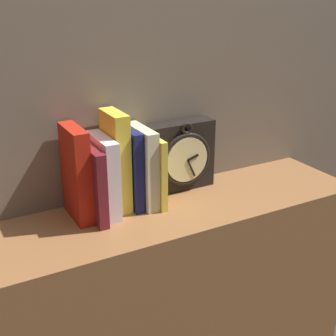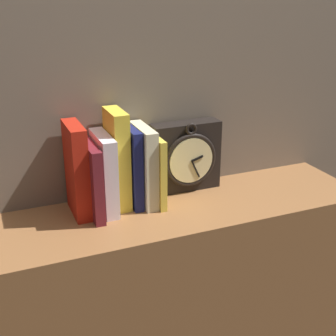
{
  "view_description": "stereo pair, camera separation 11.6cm",
  "coord_description": "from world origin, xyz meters",
  "px_view_note": "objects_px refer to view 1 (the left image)",
  "views": [
    {
      "loc": [
        -0.52,
        -0.95,
        1.34
      ],
      "look_at": [
        0.0,
        0.0,
        0.92
      ],
      "focal_mm": 50.0,
      "sensor_mm": 36.0,
      "label": 1
    },
    {
      "loc": [
        -0.42,
        -1.0,
        1.34
      ],
      "look_at": [
        0.0,
        0.0,
        0.92
      ],
      "focal_mm": 50.0,
      "sensor_mm": 36.0,
      "label": 2
    }
  ],
  "objects_px": {
    "book_slot1_maroon": "(91,182)",
    "book_slot4_navy": "(130,168)",
    "clock": "(181,156)",
    "book_slot3_yellow": "(116,161)",
    "book_slot5_cream": "(142,167)",
    "book_slot6_yellow": "(152,169)",
    "book_slot2_white": "(104,176)",
    "book_slot0_red": "(76,174)"
  },
  "relations": [
    {
      "from": "book_slot4_navy",
      "to": "book_slot6_yellow",
      "type": "xyz_separation_m",
      "value": [
        0.06,
        -0.01,
        -0.01
      ]
    },
    {
      "from": "book_slot1_maroon",
      "to": "book_slot4_navy",
      "type": "xyz_separation_m",
      "value": [
        0.11,
        0.02,
        0.01
      ]
    },
    {
      "from": "book_slot1_maroon",
      "to": "book_slot6_yellow",
      "type": "distance_m",
      "value": 0.17
    },
    {
      "from": "book_slot2_white",
      "to": "book_slot3_yellow",
      "type": "height_order",
      "value": "book_slot3_yellow"
    },
    {
      "from": "clock",
      "to": "book_slot4_navy",
      "type": "relative_size",
      "value": 0.97
    },
    {
      "from": "clock",
      "to": "book_slot1_maroon",
      "type": "height_order",
      "value": "clock"
    },
    {
      "from": "book_slot1_maroon",
      "to": "book_slot2_white",
      "type": "relative_size",
      "value": 0.93
    },
    {
      "from": "book_slot2_white",
      "to": "book_slot4_navy",
      "type": "relative_size",
      "value": 0.97
    },
    {
      "from": "book_slot5_cream",
      "to": "book_slot4_navy",
      "type": "bearing_deg",
      "value": 168.21
    },
    {
      "from": "book_slot1_maroon",
      "to": "book_slot6_yellow",
      "type": "relative_size",
      "value": 1.01
    },
    {
      "from": "clock",
      "to": "book_slot0_red",
      "type": "relative_size",
      "value": 0.86
    },
    {
      "from": "book_slot5_cream",
      "to": "book_slot6_yellow",
      "type": "bearing_deg",
      "value": -8.86
    },
    {
      "from": "clock",
      "to": "book_slot3_yellow",
      "type": "height_order",
      "value": "book_slot3_yellow"
    },
    {
      "from": "book_slot0_red",
      "to": "book_slot1_maroon",
      "type": "bearing_deg",
      "value": -26.16
    },
    {
      "from": "book_slot4_navy",
      "to": "book_slot6_yellow",
      "type": "relative_size",
      "value": 1.12
    },
    {
      "from": "book_slot0_red",
      "to": "book_slot3_yellow",
      "type": "xyz_separation_m",
      "value": [
        0.11,
        0.01,
        0.01
      ]
    },
    {
      "from": "book_slot1_maroon",
      "to": "book_slot2_white",
      "type": "distance_m",
      "value": 0.04
    },
    {
      "from": "clock",
      "to": "book_slot4_navy",
      "type": "bearing_deg",
      "value": -170.36
    },
    {
      "from": "clock",
      "to": "book_slot4_navy",
      "type": "height_order",
      "value": "book_slot4_navy"
    },
    {
      "from": "book_slot0_red",
      "to": "book_slot3_yellow",
      "type": "bearing_deg",
      "value": 4.35
    },
    {
      "from": "book_slot2_white",
      "to": "book_slot4_navy",
      "type": "distance_m",
      "value": 0.08
    },
    {
      "from": "book_slot1_maroon",
      "to": "book_slot3_yellow",
      "type": "height_order",
      "value": "book_slot3_yellow"
    },
    {
      "from": "clock",
      "to": "book_slot2_white",
      "type": "height_order",
      "value": "same"
    },
    {
      "from": "book_slot2_white",
      "to": "book_slot3_yellow",
      "type": "bearing_deg",
      "value": 20.29
    },
    {
      "from": "clock",
      "to": "book_slot6_yellow",
      "type": "bearing_deg",
      "value": -160.58
    },
    {
      "from": "book_slot1_maroon",
      "to": "book_slot4_navy",
      "type": "relative_size",
      "value": 0.9
    },
    {
      "from": "book_slot6_yellow",
      "to": "book_slot5_cream",
      "type": "bearing_deg",
      "value": 171.14
    },
    {
      "from": "clock",
      "to": "book_slot3_yellow",
      "type": "bearing_deg",
      "value": -173.65
    },
    {
      "from": "book_slot5_cream",
      "to": "book_slot3_yellow",
      "type": "bearing_deg",
      "value": 169.4
    },
    {
      "from": "book_slot2_white",
      "to": "book_slot0_red",
      "type": "bearing_deg",
      "value": 174.42
    },
    {
      "from": "book_slot5_cream",
      "to": "book_slot6_yellow",
      "type": "xyz_separation_m",
      "value": [
        0.03,
        -0.0,
        -0.01
      ]
    },
    {
      "from": "book_slot0_red",
      "to": "book_slot5_cream",
      "type": "relative_size",
      "value": 1.12
    },
    {
      "from": "book_slot4_navy",
      "to": "clock",
      "type": "bearing_deg",
      "value": 9.64
    },
    {
      "from": "clock",
      "to": "book_slot6_yellow",
      "type": "xyz_separation_m",
      "value": [
        -0.11,
        -0.04,
        -0.0
      ]
    },
    {
      "from": "book_slot4_navy",
      "to": "book_slot5_cream",
      "type": "xyz_separation_m",
      "value": [
        0.03,
        -0.01,
        0.0
      ]
    },
    {
      "from": "book_slot2_white",
      "to": "book_slot3_yellow",
      "type": "relative_size",
      "value": 0.79
    },
    {
      "from": "book_slot5_cream",
      "to": "book_slot2_white",
      "type": "bearing_deg",
      "value": -178.81
    },
    {
      "from": "book_slot1_maroon",
      "to": "book_slot4_navy",
      "type": "bearing_deg",
      "value": 9.0
    },
    {
      "from": "clock",
      "to": "book_slot5_cream",
      "type": "bearing_deg",
      "value": -165.63
    },
    {
      "from": "book_slot2_white",
      "to": "book_slot6_yellow",
      "type": "bearing_deg",
      "value": -0.8
    },
    {
      "from": "book_slot1_maroon",
      "to": "book_slot4_navy",
      "type": "distance_m",
      "value": 0.11
    },
    {
      "from": "book_slot0_red",
      "to": "book_slot4_navy",
      "type": "distance_m",
      "value": 0.14
    }
  ]
}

